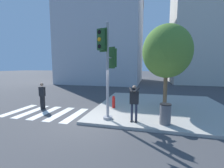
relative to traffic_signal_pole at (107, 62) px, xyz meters
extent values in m
plane|color=#424244|center=(-0.78, -0.24, -2.85)|extent=(160.00, 160.00, 0.00)
cube|color=#ADA89E|center=(2.72, 3.26, -2.79)|extent=(8.00, 8.00, 0.13)
cube|color=silver|center=(-1.98, 0.49, -2.85)|extent=(0.47, 2.56, 0.01)
cube|color=silver|center=(-2.93, 0.49, -2.85)|extent=(0.47, 2.56, 0.01)
cube|color=silver|center=(-3.88, 0.49, -2.85)|extent=(0.47, 2.56, 0.01)
cube|color=silver|center=(-4.83, 0.49, -2.85)|extent=(0.47, 2.56, 0.01)
cube|color=silver|center=(-5.78, 0.49, -2.85)|extent=(0.47, 2.56, 0.01)
cylinder|color=#939399|center=(0.00, 0.00, -2.66)|extent=(0.46, 0.46, 0.12)
cylinder|color=#939399|center=(0.00, 0.00, -0.44)|extent=(0.13, 0.13, 4.32)
sphere|color=#939399|center=(0.00, 0.00, 1.76)|extent=(0.15, 0.15, 0.15)
cylinder|color=#939399|center=(0.07, 0.17, 0.23)|extent=(0.14, 0.25, 0.05)
cube|color=#234C23|center=(0.16, 0.40, 0.23)|extent=(0.37, 0.33, 0.90)
cube|color=#234C23|center=(0.11, 0.28, 0.23)|extent=(0.40, 0.17, 1.02)
cylinder|color=black|center=(0.21, 0.53, 0.53)|extent=(0.17, 0.09, 0.17)
cylinder|color=orange|center=(0.21, 0.53, 0.23)|extent=(0.17, 0.09, 0.17)
cylinder|color=black|center=(0.21, 0.53, -0.07)|extent=(0.17, 0.09, 0.17)
cylinder|color=#939399|center=(-0.07, -0.17, 0.97)|extent=(0.14, 0.24, 0.05)
cube|color=#234C23|center=(-0.17, -0.40, 0.97)|extent=(0.37, 0.34, 0.90)
cube|color=#234C23|center=(-0.11, -0.28, 0.97)|extent=(0.40, 0.19, 1.02)
cylinder|color=black|center=(-0.22, -0.52, 1.27)|extent=(0.17, 0.09, 0.17)
cylinder|color=orange|center=(-0.22, -0.52, 0.97)|extent=(0.17, 0.09, 0.17)
cylinder|color=black|center=(-0.22, -0.52, 0.67)|extent=(0.17, 0.09, 0.17)
cube|color=black|center=(1.17, -0.07, -2.69)|extent=(0.09, 0.24, 0.05)
cube|color=black|center=(1.37, -0.07, -2.69)|extent=(0.09, 0.24, 0.05)
cylinder|color=#282D42|center=(1.17, -0.01, -2.30)|extent=(0.11, 0.11, 0.83)
cylinder|color=#282D42|center=(1.37, -0.01, -2.30)|extent=(0.11, 0.11, 0.83)
cube|color=#232326|center=(1.27, -0.01, -1.59)|extent=(0.40, 0.22, 0.59)
sphere|color=tan|center=(1.27, -0.01, -1.14)|extent=(0.20, 0.20, 0.20)
cube|color=black|center=(1.27, -0.32, -1.16)|extent=(0.12, 0.10, 0.09)
cylinder|color=black|center=(1.27, -0.39, -1.16)|extent=(0.06, 0.08, 0.06)
cylinder|color=#232326|center=(1.13, -0.15, -1.23)|extent=(0.23, 0.35, 0.22)
cylinder|color=#232326|center=(1.40, -0.15, -1.23)|extent=(0.23, 0.35, 0.22)
cube|color=black|center=(-4.51, 1.04, -2.44)|extent=(0.24, 0.16, 0.83)
cube|color=#232326|center=(-4.51, 1.04, -1.73)|extent=(0.34, 0.20, 0.59)
sphere|color=tan|center=(-4.51, 1.04, -1.28)|extent=(0.20, 0.20, 0.20)
cylinder|color=brown|center=(2.82, 2.27, -1.51)|extent=(0.22, 0.22, 2.43)
ellipsoid|color=#568433|center=(2.82, 2.27, 0.65)|extent=(2.71, 2.71, 2.98)
cylinder|color=red|center=(-0.17, 1.98, -2.42)|extent=(0.19, 0.19, 0.61)
sphere|color=red|center=(-0.17, 1.98, -2.06)|extent=(0.17, 0.17, 0.17)
cylinder|color=red|center=(-0.17, 1.85, -2.35)|extent=(0.08, 0.06, 0.08)
cylinder|color=#5B5B60|center=(2.64, -0.02, -2.28)|extent=(0.47, 0.47, 0.87)
cylinder|color=black|center=(2.64, -0.02, -1.83)|extent=(0.50, 0.50, 0.04)
cube|color=#BCBCC1|center=(-5.74, 18.92, 4.29)|extent=(12.28, 13.02, 14.28)
cube|color=beige|center=(12.41, 20.33, 6.03)|extent=(14.12, 8.62, 17.77)
camera|label=1|loc=(1.91, -6.77, -0.18)|focal=24.00mm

